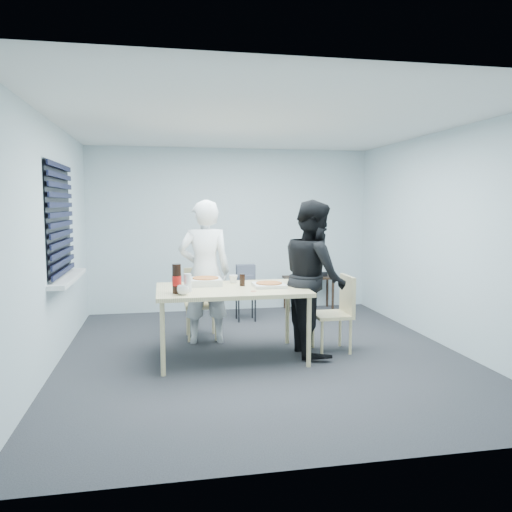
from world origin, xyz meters
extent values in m
plane|color=#28272C|center=(0.00, 0.00, 0.00)|extent=(5.00, 5.00, 0.00)
plane|color=white|center=(0.00, 0.00, 2.60)|extent=(5.00, 5.00, 0.00)
plane|color=silver|center=(0.00, 2.50, 1.30)|extent=(4.50, 0.00, 4.50)
plane|color=silver|center=(0.00, -2.50, 1.30)|extent=(4.50, 0.00, 4.50)
plane|color=silver|center=(-2.25, 0.00, 1.30)|extent=(0.00, 5.00, 5.00)
plane|color=silver|center=(2.25, 0.00, 1.30)|extent=(0.00, 5.00, 5.00)
plane|color=black|center=(-2.23, 0.40, 1.55)|extent=(0.00, 1.30, 1.30)
cube|color=black|center=(-2.21, 0.40, 1.55)|extent=(0.04, 1.30, 1.25)
cube|color=silver|center=(-2.16, 0.40, 0.89)|extent=(0.18, 1.42, 0.05)
cube|color=beige|center=(-0.36, -0.07, 0.78)|extent=(1.64, 1.04, 0.04)
cylinder|color=beige|center=(-1.12, -0.53, 0.38)|extent=(0.05, 0.05, 0.75)
cylinder|color=beige|center=(-1.12, 0.39, 0.38)|extent=(0.05, 0.05, 0.75)
cylinder|color=beige|center=(0.39, -0.53, 0.38)|extent=(0.05, 0.05, 0.75)
cylinder|color=beige|center=(0.39, 0.39, 0.38)|extent=(0.05, 0.05, 0.75)
cube|color=beige|center=(-0.63, 0.83, 0.43)|extent=(0.42, 0.42, 0.04)
cube|color=beige|center=(-0.63, 1.02, 0.67)|extent=(0.42, 0.04, 0.44)
cylinder|color=beige|center=(-0.80, 0.66, 0.21)|extent=(0.03, 0.03, 0.41)
cylinder|color=beige|center=(-0.80, 1.00, 0.21)|extent=(0.03, 0.03, 0.41)
cylinder|color=beige|center=(-0.46, 0.66, 0.21)|extent=(0.03, 0.03, 0.41)
cylinder|color=beige|center=(-0.46, 1.00, 0.21)|extent=(0.03, 0.03, 0.41)
cube|color=beige|center=(0.82, -0.03, 0.43)|extent=(0.42, 0.42, 0.04)
cube|color=beige|center=(1.01, -0.03, 0.67)|extent=(0.04, 0.42, 0.44)
cylinder|color=beige|center=(0.65, -0.20, 0.21)|extent=(0.03, 0.03, 0.41)
cylinder|color=beige|center=(0.65, 0.14, 0.21)|extent=(0.03, 0.03, 0.41)
cylinder|color=beige|center=(0.99, -0.20, 0.21)|extent=(0.03, 0.03, 0.41)
cylinder|color=beige|center=(0.99, 0.14, 0.21)|extent=(0.03, 0.03, 0.41)
imported|color=white|center=(-0.60, 0.64, 0.89)|extent=(0.65, 0.42, 1.77)
imported|color=black|center=(0.60, -0.04, 0.89)|extent=(0.47, 0.86, 1.77)
cube|color=#312318|center=(1.24, 2.28, 0.52)|extent=(0.81, 0.36, 0.04)
cylinder|color=#312318|center=(0.87, 2.14, 0.25)|extent=(0.04, 0.04, 0.51)
cylinder|color=#312318|center=(0.87, 2.42, 0.25)|extent=(0.04, 0.04, 0.51)
cylinder|color=#312318|center=(1.60, 2.14, 0.25)|extent=(0.04, 0.04, 0.51)
cylinder|color=#312318|center=(1.60, 2.42, 0.25)|extent=(0.04, 0.04, 0.51)
cube|color=black|center=(0.09, 1.69, 0.43)|extent=(0.32, 0.32, 0.04)
cylinder|color=black|center=(-0.03, 1.57, 0.21)|extent=(0.04, 0.04, 0.41)
cylinder|color=black|center=(-0.03, 1.82, 0.21)|extent=(0.04, 0.04, 0.41)
cylinder|color=black|center=(0.21, 1.57, 0.21)|extent=(0.04, 0.04, 0.41)
cylinder|color=black|center=(0.21, 1.82, 0.21)|extent=(0.04, 0.04, 0.41)
cube|color=slate|center=(0.09, 1.69, 0.64)|extent=(0.27, 0.15, 0.38)
cube|color=slate|center=(0.09, 1.59, 0.60)|extent=(0.20, 0.05, 0.18)
cube|color=silver|center=(-0.63, 0.18, 0.82)|extent=(0.35, 0.35, 0.04)
cube|color=silver|center=(-0.63, 0.18, 0.85)|extent=(0.35, 0.35, 0.04)
cylinder|color=#CC7F38|center=(-0.63, 0.18, 0.88)|extent=(0.30, 0.30, 0.01)
cube|color=silver|center=(0.06, -0.08, 0.82)|extent=(0.34, 0.34, 0.04)
cylinder|color=#CC7F38|center=(0.06, -0.08, 0.84)|extent=(0.29, 0.29, 0.01)
imported|color=white|center=(-0.91, -0.40, 0.85)|extent=(0.17, 0.17, 0.10)
imported|color=white|center=(-0.30, 0.26, 0.84)|extent=(0.10, 0.10, 0.09)
cylinder|color=black|center=(-0.23, 0.03, 0.87)|extent=(0.08, 0.08, 0.14)
cylinder|color=black|center=(-0.97, -0.30, 0.95)|extent=(0.09, 0.09, 0.31)
cylinder|color=red|center=(-0.97, -0.30, 0.93)|extent=(0.10, 0.10, 0.10)
cylinder|color=silver|center=(-0.85, -0.24, 0.89)|extent=(0.10, 0.10, 0.19)
torus|color=red|center=(-0.17, -0.34, 0.80)|extent=(0.06, 0.06, 0.00)
cube|color=white|center=(1.09, 2.27, 0.54)|extent=(0.33, 0.38, 0.01)
cube|color=black|center=(1.46, 2.27, 0.57)|extent=(0.18, 0.15, 0.07)
camera|label=1|loc=(-1.11, -5.47, 1.72)|focal=35.00mm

